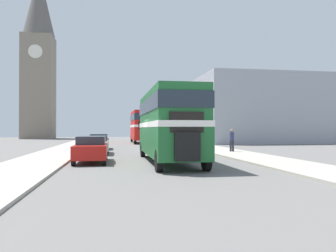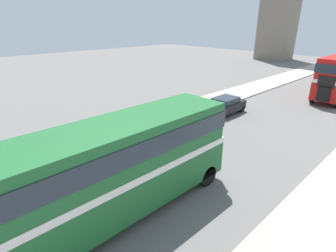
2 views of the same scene
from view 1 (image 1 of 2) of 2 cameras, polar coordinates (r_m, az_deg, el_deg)
name	(u,v)px [view 1 (image 1 of 2)]	position (r m, az deg, el deg)	size (l,w,h in m)	color
ground_plane	(155,161)	(19.70, -2.31, -6.19)	(120.00, 120.00, 0.00)	slate
sidewalk_right	(261,159)	(21.60, 15.84, -5.51)	(3.50, 120.00, 0.12)	#A8A093
sidewalk_left	(36,162)	(20.00, -21.98, -5.90)	(3.50, 120.00, 0.12)	#A8A093
double_decker_bus	(168,121)	(19.00, 0.01, 0.86)	(2.53, 10.10, 4.03)	#1E602D
bus_distant	(141,124)	(45.09, -4.71, 0.28)	(2.45, 9.62, 4.32)	red
car_parked_near	(91,149)	(19.59, -13.23, -3.91)	(1.79, 4.29, 1.52)	red
car_parked_mid	(97,144)	(26.01, -12.29, -3.16)	(1.79, 4.30, 1.41)	beige
car_parked_far	(99,141)	(32.15, -11.92, -2.62)	(1.80, 4.15, 1.44)	black
pedestrian_walking	(232,139)	(27.06, 11.05, -2.20)	(0.37, 0.37, 1.81)	#282833
church_tower	(39,52)	(71.79, -21.59, 11.88)	(6.11, 6.11, 33.78)	gray
shop_building_block	(259,110)	(48.66, 15.63, 2.73)	(17.41, 11.93, 9.34)	#999EA8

